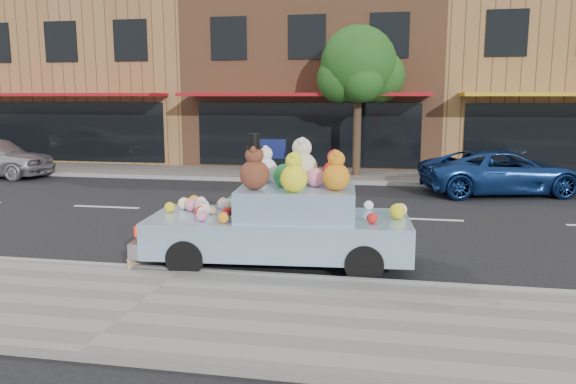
# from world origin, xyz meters

# --- Properties ---
(ground) EXTENTS (120.00, 120.00, 0.00)m
(ground) POSITION_xyz_m (0.00, 0.00, 0.00)
(ground) COLOR black
(ground) RESTS_ON ground
(near_sidewalk) EXTENTS (60.00, 3.00, 0.12)m
(near_sidewalk) POSITION_xyz_m (0.00, -6.50, 0.06)
(near_sidewalk) COLOR gray
(near_sidewalk) RESTS_ON ground
(far_sidewalk) EXTENTS (60.00, 3.00, 0.12)m
(far_sidewalk) POSITION_xyz_m (0.00, 6.50, 0.06)
(far_sidewalk) COLOR gray
(far_sidewalk) RESTS_ON ground
(near_kerb) EXTENTS (60.00, 0.12, 0.13)m
(near_kerb) POSITION_xyz_m (0.00, -5.00, 0.07)
(near_kerb) COLOR gray
(near_kerb) RESTS_ON ground
(far_kerb) EXTENTS (60.00, 0.12, 0.13)m
(far_kerb) POSITION_xyz_m (0.00, 5.00, 0.07)
(far_kerb) COLOR gray
(far_kerb) RESTS_ON ground
(storefront_left) EXTENTS (10.00, 9.80, 7.30)m
(storefront_left) POSITION_xyz_m (-10.00, 11.97, 3.64)
(storefront_left) COLOR olive
(storefront_left) RESTS_ON ground
(storefront_mid) EXTENTS (10.00, 9.80, 7.30)m
(storefront_mid) POSITION_xyz_m (0.00, 11.97, 3.64)
(storefront_mid) COLOR #905C3D
(storefront_mid) RESTS_ON ground
(storefront_right) EXTENTS (10.00, 9.80, 7.30)m
(storefront_right) POSITION_xyz_m (10.00, 11.97, 3.64)
(storefront_right) COLOR olive
(storefront_right) RESTS_ON ground
(street_tree) EXTENTS (3.00, 2.70, 5.22)m
(street_tree) POSITION_xyz_m (2.03, 6.55, 3.69)
(street_tree) COLOR #38281C
(street_tree) RESTS_ON ground
(car_blue) EXTENTS (5.05, 3.22, 1.30)m
(car_blue) POSITION_xyz_m (6.42, 3.99, 0.65)
(car_blue) COLOR navy
(car_blue) RESTS_ON ground
(art_car) EXTENTS (4.61, 2.10, 2.25)m
(art_car) POSITION_xyz_m (1.44, -4.12, 0.78)
(art_car) COLOR black
(art_car) RESTS_ON ground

